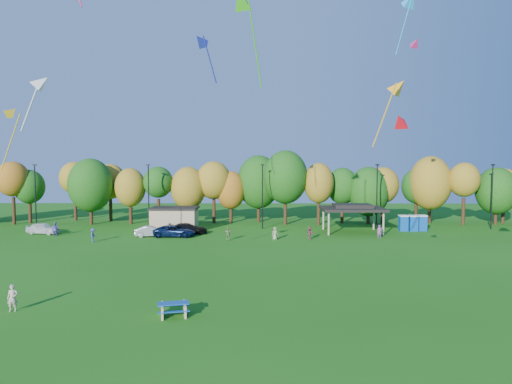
{
  "coord_description": "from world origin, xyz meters",
  "views": [
    {
      "loc": [
        1.78,
        -23.65,
        9.37
      ],
      "look_at": [
        1.46,
        6.0,
        7.43
      ],
      "focal_mm": 32.0,
      "sensor_mm": 36.0,
      "label": 1
    }
  ],
  "objects_px": {
    "car_c": "(175,231)",
    "car_d": "(188,229)",
    "picnic_table": "(173,308)",
    "car_a": "(43,228)",
    "porta_potties": "(413,223)",
    "car_b": "(151,231)",
    "kite_flyer": "(13,298)"
  },
  "relations": [
    {
      "from": "porta_potties",
      "to": "car_c",
      "type": "xyz_separation_m",
      "value": [
        -31.55,
        -5.17,
        -0.37
      ]
    },
    {
      "from": "car_b",
      "to": "car_d",
      "type": "xyz_separation_m",
      "value": [
        4.27,
        2.08,
        0.05
      ]
    },
    {
      "from": "porta_potties",
      "to": "kite_flyer",
      "type": "bearing_deg",
      "value": -136.93
    },
    {
      "from": "porta_potties",
      "to": "car_b",
      "type": "distance_m",
      "value": 34.89
    },
    {
      "from": "car_d",
      "to": "picnic_table",
      "type": "bearing_deg",
      "value": 175.41
    },
    {
      "from": "porta_potties",
      "to": "car_b",
      "type": "xyz_separation_m",
      "value": [
        -34.51,
        -5.16,
        -0.43
      ]
    },
    {
      "from": "porta_potties",
      "to": "car_d",
      "type": "xyz_separation_m",
      "value": [
        -30.23,
        -3.08,
        -0.38
      ]
    },
    {
      "from": "porta_potties",
      "to": "car_c",
      "type": "height_order",
      "value": "porta_potties"
    },
    {
      "from": "kite_flyer",
      "to": "car_d",
      "type": "bearing_deg",
      "value": 63.03
    },
    {
      "from": "picnic_table",
      "to": "car_a",
      "type": "bearing_deg",
      "value": 113.47
    },
    {
      "from": "car_b",
      "to": "car_d",
      "type": "distance_m",
      "value": 4.75
    },
    {
      "from": "car_c",
      "to": "car_d",
      "type": "xyz_separation_m",
      "value": [
        1.32,
        2.09,
        -0.01
      ]
    },
    {
      "from": "picnic_table",
      "to": "car_d",
      "type": "relative_size",
      "value": 0.44
    },
    {
      "from": "kite_flyer",
      "to": "car_c",
      "type": "xyz_separation_m",
      "value": [
        4.76,
        28.77,
        -0.12
      ]
    },
    {
      "from": "picnic_table",
      "to": "kite_flyer",
      "type": "relative_size",
      "value": 1.28
    },
    {
      "from": "picnic_table",
      "to": "car_c",
      "type": "bearing_deg",
      "value": 87.8
    },
    {
      "from": "car_c",
      "to": "car_d",
      "type": "height_order",
      "value": "car_c"
    },
    {
      "from": "porta_potties",
      "to": "picnic_table",
      "type": "xyz_separation_m",
      "value": [
        -26.05,
        -34.66,
        -0.62
      ]
    },
    {
      "from": "kite_flyer",
      "to": "car_d",
      "type": "xyz_separation_m",
      "value": [
        6.08,
        30.86,
        -0.13
      ]
    },
    {
      "from": "car_a",
      "to": "car_d",
      "type": "height_order",
      "value": "car_a"
    },
    {
      "from": "car_a",
      "to": "car_c",
      "type": "height_order",
      "value": "car_a"
    },
    {
      "from": "kite_flyer",
      "to": "car_c",
      "type": "distance_m",
      "value": 29.16
    },
    {
      "from": "car_a",
      "to": "car_b",
      "type": "height_order",
      "value": "car_a"
    },
    {
      "from": "car_c",
      "to": "porta_potties",
      "type": "bearing_deg",
      "value": -78.71
    },
    {
      "from": "kite_flyer",
      "to": "car_a",
      "type": "bearing_deg",
      "value": 96.82
    },
    {
      "from": "car_b",
      "to": "car_a",
      "type": "bearing_deg",
      "value": 71.34
    },
    {
      "from": "porta_potties",
      "to": "picnic_table",
      "type": "distance_m",
      "value": 43.37
    },
    {
      "from": "car_b",
      "to": "kite_flyer",
      "type": "bearing_deg",
      "value": 165.65
    },
    {
      "from": "porta_potties",
      "to": "car_d",
      "type": "relative_size",
      "value": 0.75
    },
    {
      "from": "picnic_table",
      "to": "car_d",
      "type": "xyz_separation_m",
      "value": [
        -4.19,
        31.58,
        0.25
      ]
    },
    {
      "from": "picnic_table",
      "to": "car_b",
      "type": "bearing_deg",
      "value": 93.22
    },
    {
      "from": "porta_potties",
      "to": "car_d",
      "type": "height_order",
      "value": "porta_potties"
    }
  ]
}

